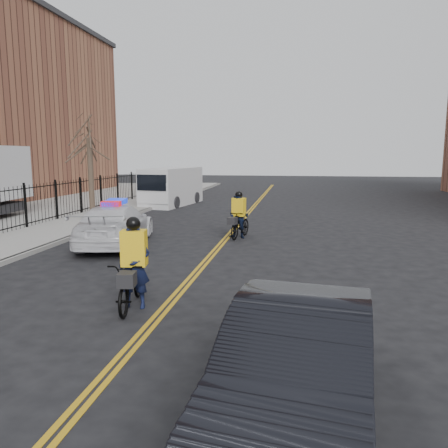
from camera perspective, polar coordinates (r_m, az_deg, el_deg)
ground at (r=11.61m, az=-4.66°, el=-7.52°), size 120.00×120.00×0.00m
center_line_left at (r=19.28m, az=0.96°, el=-0.82°), size 0.10×60.00×0.01m
center_line_right at (r=19.26m, az=1.43°, el=-0.83°), size 0.10×60.00×0.01m
sidewalk at (r=21.65m, az=-18.84°, el=-0.04°), size 3.00×60.00×0.15m
curb at (r=20.98m, az=-15.24°, el=-0.14°), size 0.20×60.00×0.15m
iron_fence at (r=22.29m, az=-22.36°, el=2.42°), size 0.12×28.00×2.00m
street_tree at (r=23.23m, az=-17.14°, el=9.20°), size 3.20×3.20×4.80m
police_cruiser at (r=16.52m, az=-14.00°, el=-0.09°), size 2.97×5.49×1.67m
dark_sedan at (r=5.55m, az=9.54°, el=-18.11°), size 2.22×4.91×1.56m
cargo_van at (r=29.14m, az=-6.95°, el=4.82°), size 2.94×6.09×2.45m
cyclist_near at (r=9.71m, az=-11.56°, el=-6.71°), size 1.01×2.13×2.01m
cyclist_far at (r=17.41m, az=1.93°, el=0.58°), size 0.98×1.94×1.89m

